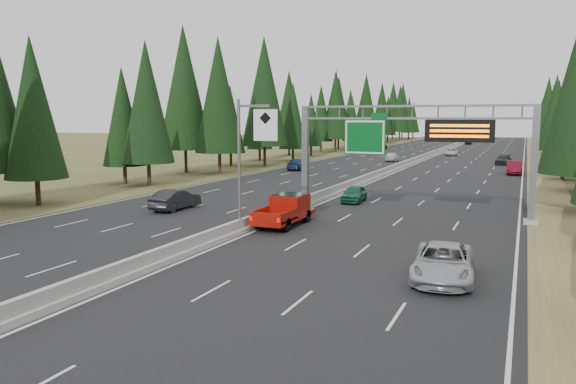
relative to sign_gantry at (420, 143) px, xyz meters
The scene contains 18 objects.
road 46.29m from the sign_gantry, 101.18° to the left, with size 32.00×260.00×0.08m, color black.
shoulder_right 46.28m from the sign_gantry, 78.86° to the left, with size 3.60×260.00×0.06m, color olive.
shoulder_left 52.70m from the sign_gantry, 120.63° to the left, with size 3.60×260.00×0.06m, color #4B4A23.
median_barrier 46.25m from the sign_gantry, 101.18° to the left, with size 0.70×260.00×0.85m.
sign_gantry is the anchor object (origin of this frame).
hov_sign_pole 12.96m from the sign_gantry, 130.04° to the right, with size 2.80×0.50×8.00m.
tree_row_left 50.96m from the sign_gantry, 127.69° to the left, with size 12.04×240.57×18.89m.
silver_minivan 16.22m from the sign_gantry, 76.26° to the right, with size 2.51×5.45×1.52m, color #ACADB1.
red_pickup 10.46m from the sign_gantry, 140.47° to the right, with size 2.13×5.96×1.94m.
car_ahead_green 9.18m from the sign_gantry, 140.24° to the left, with size 1.62×4.01×1.37m, color #14593D.
car_ahead_dkred 35.53m from the sign_gantry, 80.89° to the left, with size 1.74×4.98×1.64m, color maroon.
car_ahead_dkgrey 50.32m from the sign_gantry, 85.64° to the left, with size 1.99×4.90×1.42m, color black.
car_ahead_white 67.96m from the sign_gantry, 94.87° to the left, with size 2.20×4.77×1.33m, color silver.
car_ahead_far 114.69m from the sign_gantry, 93.54° to the left, with size 1.68×4.19×1.43m, color black.
car_onc_near 18.50m from the sign_gantry, 167.22° to the right, with size 1.64×4.71×1.55m, color black.
car_onc_blue 37.06m from the sign_gantry, 125.19° to the left, with size 2.03×4.99×1.45m, color #15294C.
car_onc_white 51.65m from the sign_gantry, 104.51° to the left, with size 1.74×4.33×1.48m, color silver.
car_onc_far 82.92m from the sign_gantry, 105.80° to the left, with size 2.70×5.86×1.63m, color black.
Camera 1 is at (15.62, -4.48, 7.00)m, focal length 35.00 mm.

